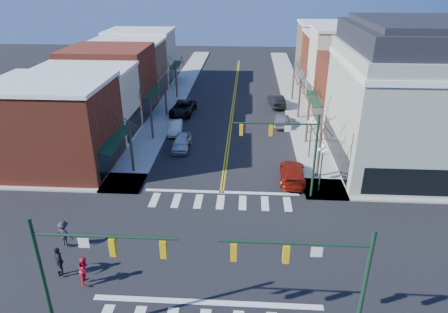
% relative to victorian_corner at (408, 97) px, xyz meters
% --- Properties ---
extents(ground, '(160.00, 160.00, 0.00)m').
position_rel_victorian_corner_xyz_m(ground, '(-16.50, -14.50, -6.66)').
color(ground, black).
rests_on(ground, ground).
extents(sidewalk_left, '(3.50, 70.00, 0.15)m').
position_rel_victorian_corner_xyz_m(sidewalk_left, '(-25.25, 5.50, -6.58)').
color(sidewalk_left, '#9E9B93').
rests_on(sidewalk_left, ground).
extents(sidewalk_right, '(3.50, 70.00, 0.15)m').
position_rel_victorian_corner_xyz_m(sidewalk_right, '(-7.75, 5.50, -6.58)').
color(sidewalk_right, '#9E9B93').
rests_on(sidewalk_right, ground).
extents(bldg_left_brick_a, '(10.00, 8.50, 8.00)m').
position_rel_victorian_corner_xyz_m(bldg_left_brick_a, '(-32.00, -2.75, -2.66)').
color(bldg_left_brick_a, maroon).
rests_on(bldg_left_brick_a, ground).
extents(bldg_left_stucco_a, '(10.00, 7.00, 7.50)m').
position_rel_victorian_corner_xyz_m(bldg_left_stucco_a, '(-32.00, 5.00, -2.91)').
color(bldg_left_stucco_a, beige).
rests_on(bldg_left_stucco_a, ground).
extents(bldg_left_brick_b, '(10.00, 9.00, 8.50)m').
position_rel_victorian_corner_xyz_m(bldg_left_brick_b, '(-32.00, 13.00, -2.41)').
color(bldg_left_brick_b, maroon).
rests_on(bldg_left_brick_b, ground).
extents(bldg_left_tan, '(10.00, 7.50, 7.80)m').
position_rel_victorian_corner_xyz_m(bldg_left_tan, '(-32.00, 21.25, -2.76)').
color(bldg_left_tan, '#89694C').
rests_on(bldg_left_tan, ground).
extents(bldg_left_stucco_b, '(10.00, 8.00, 8.20)m').
position_rel_victorian_corner_xyz_m(bldg_left_stucco_b, '(-32.00, 29.00, -2.56)').
color(bldg_left_stucco_b, beige).
rests_on(bldg_left_stucco_b, ground).
extents(bldg_right_brick_a, '(10.00, 8.50, 8.00)m').
position_rel_victorian_corner_xyz_m(bldg_right_brick_a, '(-1.00, 11.25, -2.66)').
color(bldg_right_brick_a, maroon).
rests_on(bldg_right_brick_a, ground).
extents(bldg_right_stucco, '(10.00, 7.00, 10.00)m').
position_rel_victorian_corner_xyz_m(bldg_right_stucco, '(-1.00, 19.00, -1.66)').
color(bldg_right_stucco, beige).
rests_on(bldg_right_stucco, ground).
extents(bldg_right_brick_b, '(10.00, 8.00, 8.50)m').
position_rel_victorian_corner_xyz_m(bldg_right_brick_b, '(-1.00, 26.50, -2.41)').
color(bldg_right_brick_b, maroon).
rests_on(bldg_right_brick_b, ground).
extents(bldg_right_tan, '(10.00, 8.00, 9.00)m').
position_rel_victorian_corner_xyz_m(bldg_right_tan, '(-1.00, 34.50, -2.16)').
color(bldg_right_tan, '#89694C').
rests_on(bldg_right_tan, ground).
extents(victorian_corner, '(12.25, 14.25, 13.30)m').
position_rel_victorian_corner_xyz_m(victorian_corner, '(0.00, 0.00, 0.00)').
color(victorian_corner, '#99A58F').
rests_on(victorian_corner, ground).
extents(traffic_mast_near_left, '(6.60, 0.28, 7.20)m').
position_rel_victorian_corner_xyz_m(traffic_mast_near_left, '(-22.05, -21.90, -1.95)').
color(traffic_mast_near_left, '#14331E').
rests_on(traffic_mast_near_left, ground).
extents(traffic_mast_near_right, '(6.60, 0.28, 7.20)m').
position_rel_victorian_corner_xyz_m(traffic_mast_near_right, '(-10.95, -21.90, -1.95)').
color(traffic_mast_near_right, '#14331E').
rests_on(traffic_mast_near_right, ground).
extents(traffic_mast_far_right, '(6.60, 0.28, 7.20)m').
position_rel_victorian_corner_xyz_m(traffic_mast_far_right, '(-10.95, -7.10, -1.95)').
color(traffic_mast_far_right, '#14331E').
rests_on(traffic_mast_far_right, ground).
extents(lamppost_corner, '(0.36, 0.36, 4.33)m').
position_rel_victorian_corner_xyz_m(lamppost_corner, '(-8.30, -6.00, -3.70)').
color(lamppost_corner, '#14331E').
rests_on(lamppost_corner, ground).
extents(lamppost_midblock, '(0.36, 0.36, 4.33)m').
position_rel_victorian_corner_xyz_m(lamppost_midblock, '(-8.30, 0.50, -3.70)').
color(lamppost_midblock, '#14331E').
rests_on(lamppost_midblock, ground).
extents(tree_left_a, '(0.24, 0.24, 4.76)m').
position_rel_victorian_corner_xyz_m(tree_left_a, '(-24.90, -3.50, -4.28)').
color(tree_left_a, '#382B21').
rests_on(tree_left_a, ground).
extents(tree_left_b, '(0.24, 0.24, 5.04)m').
position_rel_victorian_corner_xyz_m(tree_left_b, '(-24.90, 4.50, -4.14)').
color(tree_left_b, '#382B21').
rests_on(tree_left_b, ground).
extents(tree_left_c, '(0.24, 0.24, 4.55)m').
position_rel_victorian_corner_xyz_m(tree_left_c, '(-24.90, 12.50, -4.38)').
color(tree_left_c, '#382B21').
rests_on(tree_left_c, ground).
extents(tree_left_d, '(0.24, 0.24, 4.90)m').
position_rel_victorian_corner_xyz_m(tree_left_d, '(-24.90, 20.50, -4.21)').
color(tree_left_d, '#382B21').
rests_on(tree_left_d, ground).
extents(tree_right_a, '(0.24, 0.24, 4.62)m').
position_rel_victorian_corner_xyz_m(tree_right_a, '(-8.10, -3.50, -4.35)').
color(tree_right_a, '#382B21').
rests_on(tree_right_a, ground).
extents(tree_right_b, '(0.24, 0.24, 5.18)m').
position_rel_victorian_corner_xyz_m(tree_right_b, '(-8.10, 4.50, -4.07)').
color(tree_right_b, '#382B21').
rests_on(tree_right_b, ground).
extents(tree_right_c, '(0.24, 0.24, 4.83)m').
position_rel_victorian_corner_xyz_m(tree_right_c, '(-8.10, 12.50, -4.24)').
color(tree_right_c, '#382B21').
rests_on(tree_right_c, ground).
extents(tree_right_d, '(0.24, 0.24, 4.97)m').
position_rel_victorian_corner_xyz_m(tree_right_d, '(-8.10, 20.50, -4.17)').
color(tree_right_d, '#382B21').
rests_on(tree_right_d, ground).
extents(car_left_near, '(1.80, 4.39, 1.49)m').
position_rel_victorian_corner_xyz_m(car_left_near, '(-21.30, 2.10, -5.91)').
color(car_left_near, '#B7B7BC').
rests_on(car_left_near, ground).
extents(car_left_mid, '(1.85, 4.26, 1.36)m').
position_rel_victorian_corner_xyz_m(car_left_mid, '(-22.72, 6.55, -5.98)').
color(car_left_mid, silver).
rests_on(car_left_mid, ground).
extents(car_left_far, '(3.13, 6.04, 1.63)m').
position_rel_victorian_corner_xyz_m(car_left_far, '(-22.90, 13.26, -5.84)').
color(car_left_far, black).
rests_on(car_left_far, ground).
extents(car_right_near, '(2.44, 5.40, 1.53)m').
position_rel_victorian_corner_xyz_m(car_right_near, '(-10.39, -4.20, -5.89)').
color(car_right_near, maroon).
rests_on(car_right_near, ground).
extents(car_right_mid, '(2.22, 4.57, 1.50)m').
position_rel_victorian_corner_xyz_m(car_right_mid, '(-10.36, 9.70, -5.91)').
color(car_right_mid, '#ABACB0').
rests_on(car_right_mid, ground).
extents(car_right_far, '(2.35, 5.06, 1.61)m').
position_rel_victorian_corner_xyz_m(car_right_far, '(-10.52, 17.25, -5.85)').
color(car_right_far, black).
rests_on(car_right_far, ground).
extents(pedestrian_red_b, '(0.78, 0.94, 1.78)m').
position_rel_victorian_corner_xyz_m(pedestrian_red_b, '(-23.80, -18.04, -5.62)').
color(pedestrian_red_b, red).
rests_on(pedestrian_red_b, sidewalk_left).
extents(pedestrian_dark_a, '(0.98, 1.22, 1.94)m').
position_rel_victorian_corner_xyz_m(pedestrian_dark_a, '(-25.62, -17.44, -5.54)').
color(pedestrian_dark_a, black).
rests_on(pedestrian_dark_a, sidewalk_left).
extents(pedestrian_dark_b, '(1.36, 1.04, 1.86)m').
position_rel_victorian_corner_xyz_m(pedestrian_dark_b, '(-26.50, -14.67, -5.58)').
color(pedestrian_dark_b, '#22212A').
rests_on(pedestrian_dark_b, sidewalk_left).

